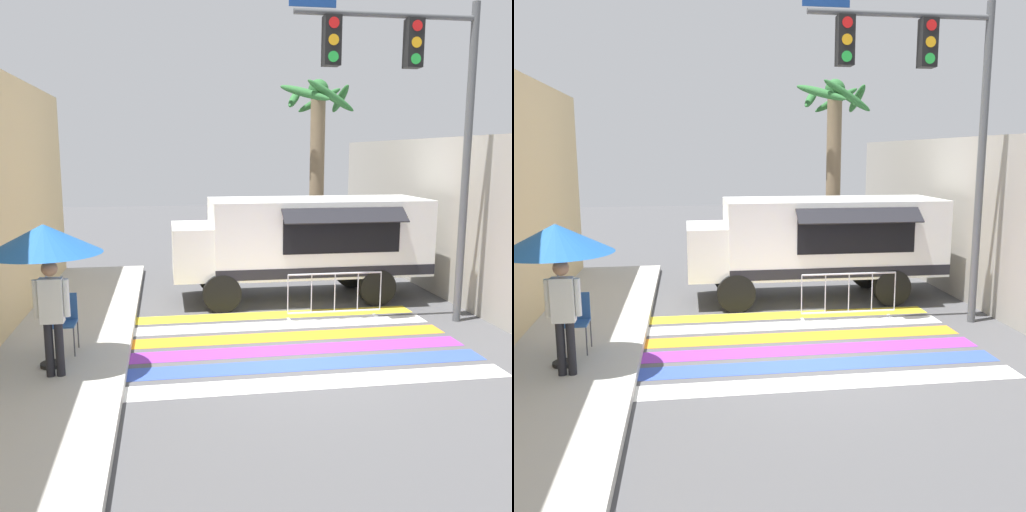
# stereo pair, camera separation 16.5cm
# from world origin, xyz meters

# --- Properties ---
(ground_plane) EXTENTS (60.00, 60.00, 0.00)m
(ground_plane) POSITION_xyz_m (0.00, 0.00, 0.00)
(ground_plane) COLOR #4C4C4F
(concrete_wall_right) EXTENTS (0.20, 16.00, 3.91)m
(concrete_wall_right) POSITION_xyz_m (4.56, 3.00, 1.95)
(concrete_wall_right) COLOR #A39E93
(concrete_wall_right) RESTS_ON ground_plane
(crosswalk_painted) EXTENTS (6.40, 4.36, 0.01)m
(crosswalk_painted) POSITION_xyz_m (0.00, 0.75, 0.00)
(crosswalk_painted) COLOR white
(crosswalk_painted) RESTS_ON ground_plane
(food_truck) EXTENTS (6.08, 2.51, 2.45)m
(food_truck) POSITION_xyz_m (0.93, 4.03, 1.47)
(food_truck) COLOR white
(food_truck) RESTS_ON ground_plane
(traffic_signal_pole) EXTENTS (3.80, 0.29, 6.47)m
(traffic_signal_pole) POSITION_xyz_m (2.67, 1.59, 4.64)
(traffic_signal_pole) COLOR #515456
(traffic_signal_pole) RESTS_ON ground_plane
(patio_umbrella) EXTENTS (1.77, 1.77, 2.29)m
(patio_umbrella) POSITION_xyz_m (-4.10, -0.22, 2.21)
(patio_umbrella) COLOR black
(patio_umbrella) RESTS_ON sidewalk_left
(folding_chair) EXTENTS (0.48, 0.48, 0.99)m
(folding_chair) POSITION_xyz_m (-4.03, 0.51, 0.76)
(folding_chair) COLOR #4C4C51
(folding_chair) RESTS_ON sidewalk_left
(vendor_person) EXTENTS (0.53, 0.24, 1.80)m
(vendor_person) POSITION_xyz_m (-3.96, -0.64, 1.20)
(vendor_person) COLOR black
(vendor_person) RESTS_ON sidewalk_left
(barricade_front) EXTENTS (2.07, 0.44, 1.03)m
(barricade_front) POSITION_xyz_m (1.29, 2.10, 0.51)
(barricade_front) COLOR #B7BABF
(barricade_front) RESTS_ON ground_plane
(palm_tree) EXTENTS (2.21, 2.28, 5.68)m
(palm_tree) POSITION_xyz_m (2.33, 7.60, 3.64)
(palm_tree) COLOR #7A664C
(palm_tree) RESTS_ON ground_plane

